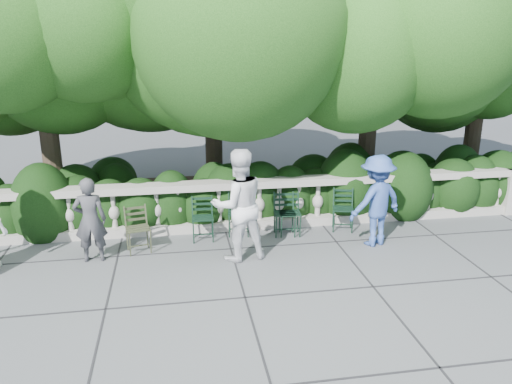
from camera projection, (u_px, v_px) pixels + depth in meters
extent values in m
plane|color=#4C5054|center=(266.00, 266.00, 8.39)|extent=(90.00, 90.00, 0.00)
cube|color=#9E998E|center=(249.00, 223.00, 10.06)|extent=(12.00, 0.32, 0.18)
cube|color=#9E998E|center=(249.00, 184.00, 9.81)|extent=(12.00, 0.36, 0.14)
cube|color=#9E998E|center=(511.00, 190.00, 10.85)|extent=(0.44, 0.44, 1.00)
cylinder|color=#3F3023|center=(51.00, 150.00, 10.55)|extent=(0.40, 0.40, 2.80)
ellipsoid|color=#153A0F|center=(31.00, 37.00, 9.45)|extent=(5.28, 5.28, 3.96)
cylinder|color=#3F3023|center=(213.00, 127.00, 11.58)|extent=(0.40, 0.40, 3.40)
cylinder|color=#3F3023|center=(367.00, 136.00, 11.53)|extent=(0.40, 0.40, 3.00)
ellipsoid|color=#153A0F|center=(383.00, 25.00, 10.38)|extent=(5.52, 5.52, 4.14)
cylinder|color=#3F3023|center=(473.00, 136.00, 12.53)|extent=(0.40, 0.40, 2.60)
ellipsoid|color=#153A0F|center=(494.00, 50.00, 11.53)|extent=(4.80, 4.80, 3.60)
imported|color=#3E3E43|center=(90.00, 220.00, 8.40)|extent=(0.55, 0.38, 1.48)
imported|color=white|center=(239.00, 205.00, 8.43)|extent=(1.06, 0.90, 1.94)
imported|color=#3554A0|center=(376.00, 201.00, 9.05)|extent=(1.24, 0.96, 1.69)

